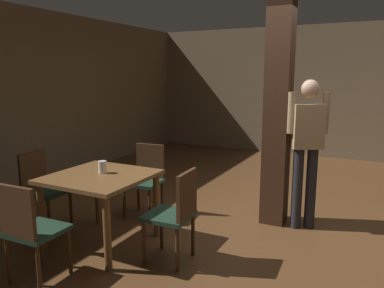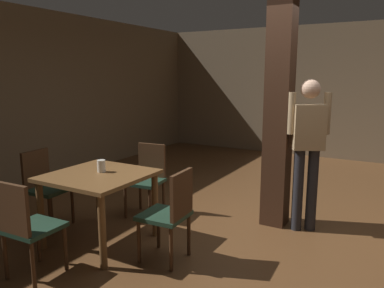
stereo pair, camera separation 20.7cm
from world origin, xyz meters
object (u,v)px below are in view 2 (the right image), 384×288
(chair_south, at_px, (26,225))
(napkin_cup, at_px, (101,166))
(standing_person, at_px, (307,144))
(dining_table, at_px, (99,185))
(chair_west, at_px, (44,184))
(chair_north, at_px, (147,176))
(chair_east, at_px, (171,211))

(chair_south, relative_size, napkin_cup, 6.92)
(chair_south, height_order, standing_person, standing_person)
(dining_table, xyz_separation_m, napkin_cup, (-0.02, 0.07, 0.19))
(dining_table, relative_size, chair_west, 1.09)
(dining_table, height_order, chair_north, chair_north)
(dining_table, distance_m, chair_south, 0.88)
(dining_table, height_order, napkin_cup, napkin_cup)
(napkin_cup, bearing_deg, dining_table, -72.21)
(chair_west, bearing_deg, napkin_cup, 3.77)
(chair_south, bearing_deg, chair_west, 134.29)
(chair_south, bearing_deg, chair_north, 90.95)
(napkin_cup, xyz_separation_m, standing_person, (1.83, 1.33, 0.18))
(chair_east, relative_size, chair_north, 1.00)
(chair_north, xyz_separation_m, napkin_cup, (0.02, -0.84, 0.31))
(chair_west, bearing_deg, chair_east, 0.05)
(chair_west, bearing_deg, chair_south, -45.71)
(chair_west, distance_m, chair_north, 1.23)
(chair_east, relative_size, napkin_cup, 6.92)
(standing_person, bearing_deg, napkin_cup, -144.02)
(dining_table, distance_m, chair_east, 0.89)
(napkin_cup, bearing_deg, chair_north, 91.70)
(chair_west, xyz_separation_m, chair_north, (0.84, 0.90, 0.00))
(chair_south, xyz_separation_m, chair_east, (0.90, 0.89, 0.00))
(chair_east, xyz_separation_m, standing_person, (0.92, 1.38, 0.50))
(chair_south, height_order, chair_east, same)
(chair_south, distance_m, chair_west, 1.24)
(chair_west, bearing_deg, chair_north, 47.07)
(chair_south, xyz_separation_m, napkin_cup, (-0.00, 0.94, 0.31))
(dining_table, height_order, chair_west, chair_west)
(chair_west, relative_size, chair_east, 1.00)
(standing_person, bearing_deg, chair_west, -152.76)
(chair_north, relative_size, napkin_cup, 6.92)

